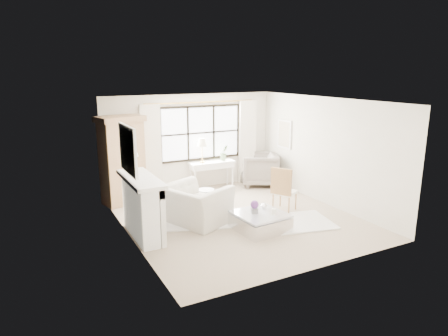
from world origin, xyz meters
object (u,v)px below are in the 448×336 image
(club_armchair, at_px, (196,205))
(console_table, at_px, (212,175))
(armoire, at_px, (122,160))
(coffee_table, at_px, (260,222))

(club_armchair, bearing_deg, console_table, -57.00)
(armoire, xyz_separation_m, console_table, (2.56, 0.12, -0.74))
(console_table, height_order, club_armchair, club_armchair)
(console_table, xyz_separation_m, club_armchair, (-1.49, -2.28, 0.03))
(armoire, height_order, club_armchair, armoire)
(console_table, height_order, coffee_table, console_table)
(armoire, xyz_separation_m, coffee_table, (2.14, -3.14, -0.96))
(coffee_table, bearing_deg, console_table, 77.82)
(armoire, bearing_deg, coffee_table, -69.85)
(console_table, relative_size, coffee_table, 1.22)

